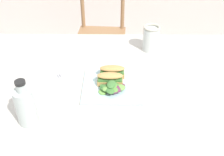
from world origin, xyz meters
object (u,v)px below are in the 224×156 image
Objects in this scene: dining_table at (108,103)px; plate_lunch at (112,86)px; sandwich_half_back at (112,71)px; chair_wooden_far at (101,35)px; fork_on_napkin at (56,84)px; mason_jar_iced_tea at (151,39)px; sandwich_half_front at (110,78)px; bottle_cold_brew at (26,108)px.

plate_lunch reaches higher than dining_table.
dining_table is at bearing -108.14° from sandwich_half_back.
chair_wooden_far is 1.09m from sandwich_half_back.
mason_jar_iced_tea reaches higher than fork_on_napkin.
plate_lunch is 0.25m from fork_on_napkin.
sandwich_half_front reaches higher than fork_on_napkin.
chair_wooden_far is at bearing 95.16° from plate_lunch.
dining_table is 7.25× the size of bottle_cold_brew.
sandwich_half_back is at bearing -127.20° from mason_jar_iced_tea.
bottle_cold_brew reaches higher than mason_jar_iced_tea.
mason_jar_iced_tea is at bearing 46.98° from bottle_cold_brew.
fork_on_napkin is at bearing -167.80° from sandwich_half_back.
plate_lunch is (0.02, -0.02, 0.11)m from dining_table.
chair_wooden_far is 1.15m from plate_lunch.
sandwich_half_back is 0.60× the size of bottle_cold_brew.
chair_wooden_far is (-0.08, 1.09, -0.18)m from dining_table.
mason_jar_iced_tea reaches higher than chair_wooden_far.
sandwich_half_front is (0.09, -1.09, 0.33)m from chair_wooden_far.
fork_on_napkin is at bearing 176.92° from plate_lunch.
sandwich_half_front reaches higher than plate_lunch.
bottle_cold_brew is (-0.31, -0.23, 0.03)m from sandwich_half_front.
sandwich_half_back is 0.26m from fork_on_napkin.
bottle_cold_brew reaches higher than dining_table.
sandwich_half_back is (0.02, 0.05, 0.15)m from dining_table.
sandwich_half_front is 0.62× the size of fork_on_napkin.
bottle_cold_brew is (-0.32, -0.29, 0.03)m from sandwich_half_back.
fork_on_napkin is 0.57m from mason_jar_iced_tea.
bottle_cold_brew is at bearing -99.27° from chair_wooden_far.
sandwich_half_front is 1.00× the size of sandwich_half_back.
bottle_cold_brew reaches higher than fork_on_napkin.
plate_lunch is at bearing -84.84° from chair_wooden_far.
sandwich_half_back is at bearing 42.37° from bottle_cold_brew.
mason_jar_iced_tea is at bearing 56.79° from sandwich_half_front.
dining_table is 1.59× the size of chair_wooden_far.
bottle_cold_brew is at bearing -137.63° from sandwich_half_back.
fork_on_napkin is at bearing -144.71° from mason_jar_iced_tea.
chair_wooden_far is at bearing 80.73° from bottle_cold_brew.
plate_lunch is at bearing -52.89° from sandwich_half_front.
fork_on_napkin reaches higher than dining_table.
sandwich_half_front is 0.06m from sandwich_half_back.
chair_wooden_far is at bearing 81.95° from fork_on_napkin.
sandwich_half_front reaches higher than dining_table.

